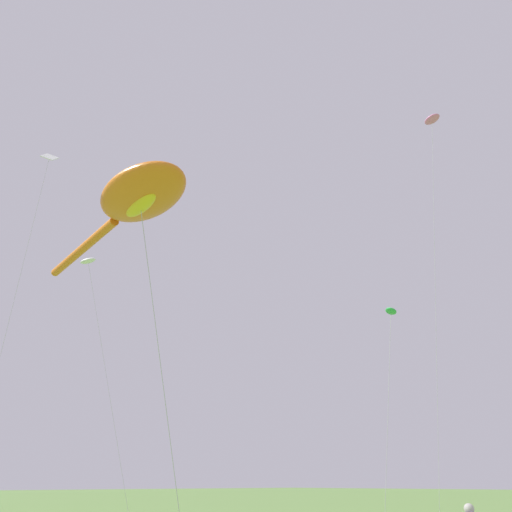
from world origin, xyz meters
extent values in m
ellipsoid|color=orange|center=(-3.68, 12.24, 11.96)|extent=(2.99, 4.99, 1.11)
cylinder|color=orange|center=(-3.27, 18.26, 11.80)|extent=(0.89, 7.24, 0.40)
ellipsoid|color=yellow|center=(-3.68, 12.24, 11.46)|extent=(0.78, 2.16, 0.40)
cylinder|color=#B2B2B7|center=(-1.76, 12.98, 5.70)|extent=(3.87, 1.50, 11.42)
sphere|color=#9E9993|center=(-1.26, 2.28, 1.36)|extent=(0.19, 0.19, 0.19)
ellipsoid|color=white|center=(0.61, 26.61, 15.10)|extent=(1.05, 1.40, 0.51)
cylinder|color=#B2B2B7|center=(2.36, 25.43, 7.55)|extent=(3.51, 2.38, 15.10)
ellipsoid|color=green|center=(7.22, 8.64, 8.81)|extent=(0.97, 0.90, 0.33)
cylinder|color=#B2B2B7|center=(6.73, 9.03, 4.40)|extent=(1.01, 0.81, 8.81)
cube|color=white|center=(-2.87, 27.24, 21.98)|extent=(1.22, 0.88, 0.95)
cylinder|color=#B2B2B7|center=(-2.88, 28.46, 10.99)|extent=(0.03, 2.47, 21.98)
ellipsoid|color=pink|center=(12.62, 7.55, 21.97)|extent=(0.88, 1.15, 0.37)
cylinder|color=#B2B2B7|center=(12.86, 9.24, 10.99)|extent=(0.50, 3.39, 21.98)
camera|label=1|loc=(-11.71, -2.86, 1.82)|focal=35.05mm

